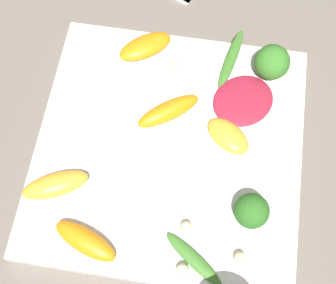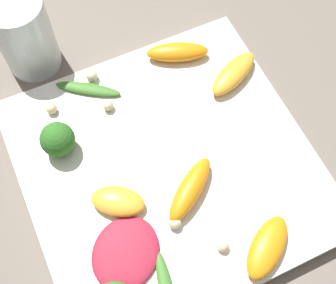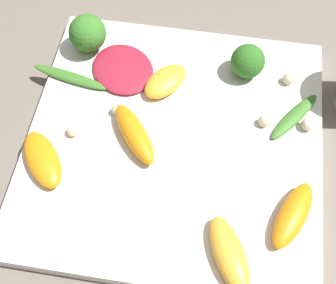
# 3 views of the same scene
# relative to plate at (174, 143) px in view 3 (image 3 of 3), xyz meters

# --- Properties ---
(ground_plane) EXTENTS (2.40, 2.40, 0.00)m
(ground_plane) POSITION_rel_plate_xyz_m (0.00, 0.00, -0.01)
(ground_plane) COLOR #6B6056
(plate) EXTENTS (0.31, 0.31, 0.02)m
(plate) POSITION_rel_plate_xyz_m (0.00, 0.00, 0.00)
(plate) COLOR white
(plate) RESTS_ON ground_plane
(radicchio_leaf_0) EXTENTS (0.10, 0.10, 0.01)m
(radicchio_leaf_0) POSITION_rel_plate_xyz_m (-0.07, 0.08, 0.01)
(radicchio_leaf_0) COLOR maroon
(radicchio_leaf_0) RESTS_ON plate
(orange_segment_0) EXTENTS (0.06, 0.08, 0.02)m
(orange_segment_0) POSITION_rel_plate_xyz_m (0.07, -0.12, 0.02)
(orange_segment_0) COLOR #FCAD33
(orange_segment_0) RESTS_ON plate
(orange_segment_1) EXTENTS (0.06, 0.06, 0.02)m
(orange_segment_1) POSITION_rel_plate_xyz_m (-0.02, 0.07, 0.02)
(orange_segment_1) COLOR #FCAD33
(orange_segment_1) RESTS_ON plate
(orange_segment_2) EXTENTS (0.07, 0.07, 0.02)m
(orange_segment_2) POSITION_rel_plate_xyz_m (-0.13, -0.05, 0.02)
(orange_segment_2) COLOR orange
(orange_segment_2) RESTS_ON plate
(orange_segment_3) EXTENTS (0.05, 0.08, 0.02)m
(orange_segment_3) POSITION_rel_plate_xyz_m (0.12, -0.07, 0.02)
(orange_segment_3) COLOR orange
(orange_segment_3) RESTS_ON plate
(orange_segment_4) EXTENTS (0.07, 0.08, 0.02)m
(orange_segment_4) POSITION_rel_plate_xyz_m (-0.04, -0.01, 0.02)
(orange_segment_4) COLOR orange
(orange_segment_4) RESTS_ON plate
(broccoli_floret_0) EXTENTS (0.04, 0.04, 0.04)m
(broccoli_floret_0) POSITION_rel_plate_xyz_m (0.07, 0.10, 0.03)
(broccoli_floret_0) COLOR #7A9E51
(broccoli_floret_0) RESTS_ON plate
(broccoli_floret_1) EXTENTS (0.04, 0.04, 0.05)m
(broccoli_floret_1) POSITION_rel_plate_xyz_m (-0.12, 0.11, 0.03)
(broccoli_floret_1) COLOR #7A9E51
(broccoli_floret_1) RESTS_ON plate
(arugula_sprig_0) EXTENTS (0.09, 0.03, 0.01)m
(arugula_sprig_0) POSITION_rel_plate_xyz_m (-0.13, 0.06, 0.01)
(arugula_sprig_0) COLOR #3D7528
(arugula_sprig_0) RESTS_ON plate
(arugula_sprig_1) EXTENTS (0.06, 0.07, 0.01)m
(arugula_sprig_1) POSITION_rel_plate_xyz_m (0.12, 0.05, 0.01)
(arugula_sprig_1) COLOR #3D7528
(arugula_sprig_1) RESTS_ON plate
(macadamia_nut_0) EXTENTS (0.01, 0.01, 0.01)m
(macadamia_nut_0) POSITION_rel_plate_xyz_m (0.14, 0.04, 0.02)
(macadamia_nut_0) COLOR beige
(macadamia_nut_0) RESTS_ON plate
(macadamia_nut_1) EXTENTS (0.01, 0.01, 0.01)m
(macadamia_nut_1) POSITION_rel_plate_xyz_m (0.09, 0.03, 0.02)
(macadamia_nut_1) COLOR beige
(macadamia_nut_1) RESTS_ON plate
(macadamia_nut_2) EXTENTS (0.01, 0.01, 0.01)m
(macadamia_nut_2) POSITION_rel_plate_xyz_m (-0.06, 0.02, 0.02)
(macadamia_nut_2) COLOR beige
(macadamia_nut_2) RESTS_ON plate
(macadamia_nut_3) EXTENTS (0.01, 0.01, 0.01)m
(macadamia_nut_3) POSITION_rel_plate_xyz_m (-0.11, -0.01, 0.02)
(macadamia_nut_3) COLOR beige
(macadamia_nut_3) RESTS_ON plate
(macadamia_nut_4) EXTENTS (0.01, 0.01, 0.01)m
(macadamia_nut_4) POSITION_rel_plate_xyz_m (0.11, 0.09, 0.02)
(macadamia_nut_4) COLOR beige
(macadamia_nut_4) RESTS_ON plate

